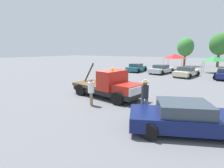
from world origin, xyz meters
TOP-DOWN VIEW (x-y plane):
  - ground_plane at (0.00, 0.00)m, footprint 160.00×160.00m
  - tow_truck at (0.34, -0.05)m, footprint 5.92×2.92m
  - foreground_car at (6.21, -2.88)m, footprint 5.37×3.88m
  - person_near_truck at (3.77, -1.72)m, footprint 0.42×0.42m
  - person_at_hood at (0.38, -2.26)m, footprint 0.39×0.39m
  - parked_car_teal at (-4.89, 15.78)m, footprint 2.62×4.42m
  - parked_car_silver at (-0.70, 15.68)m, footprint 3.03×5.13m
  - parked_car_cream at (3.09, 14.26)m, footprint 2.99×5.06m
  - canopy_tent_red at (-0.27, 21.71)m, footprint 3.14×3.14m
  - canopy_tent_green at (5.88, 20.49)m, footprint 2.95×2.95m
  - tree_left at (6.00, 32.64)m, footprint 3.93×3.93m
  - tree_center at (-0.30, 30.93)m, footprint 3.47×3.47m

SIDE VIEW (x-z plane):
  - ground_plane at x=0.00m, z-range 0.00..0.00m
  - parked_car_teal at x=-4.89m, z-range -0.02..1.32m
  - parked_car_cream at x=3.09m, z-range -0.02..1.32m
  - parked_car_silver at x=-0.70m, z-range -0.02..1.32m
  - foreground_car at x=6.21m, z-range -0.02..1.32m
  - tow_truck at x=0.34m, z-range -0.36..2.16m
  - person_at_hood at x=0.38m, z-range 0.14..1.89m
  - person_near_truck at x=3.77m, z-range 0.17..2.08m
  - canopy_tent_green at x=5.88m, z-range 0.92..3.50m
  - canopy_tent_red at x=-0.27m, z-range 1.02..3.89m
  - tree_center at x=-0.30m, z-range 1.06..7.26m
  - tree_left at x=6.00m, z-range 1.20..8.22m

